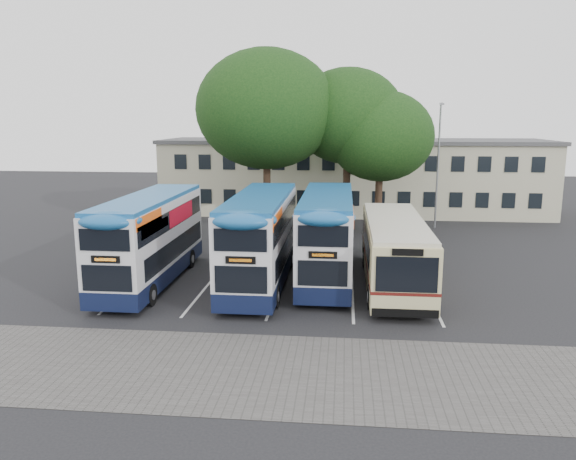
{
  "coord_description": "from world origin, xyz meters",
  "views": [
    {
      "loc": [
        -0.72,
        -21.63,
        8.0
      ],
      "look_at": [
        -3.41,
        5.0,
        2.64
      ],
      "focal_mm": 35.0,
      "sensor_mm": 36.0,
      "label": 1
    }
  ],
  "objects_px": {
    "bus_single": "(394,248)",
    "tree_left": "(266,109)",
    "tree_right": "(381,136)",
    "bus_dd_mid": "(261,236)",
    "tree_mid": "(348,116)",
    "bus_dd_right": "(327,233)",
    "lamp_post": "(438,159)",
    "bus_dd_left": "(150,236)"
  },
  "relations": [
    {
      "from": "tree_right",
      "to": "bus_dd_left",
      "type": "xyz_separation_m",
      "value": [
        -11.75,
        -13.07,
        -4.4
      ]
    },
    {
      "from": "lamp_post",
      "to": "bus_dd_mid",
      "type": "height_order",
      "value": "lamp_post"
    },
    {
      "from": "tree_left",
      "to": "bus_dd_right",
      "type": "bearing_deg",
      "value": -66.96
    },
    {
      "from": "tree_left",
      "to": "lamp_post",
      "type": "bearing_deg",
      "value": 16.51
    },
    {
      "from": "tree_mid",
      "to": "tree_left",
      "type": "bearing_deg",
      "value": -163.97
    },
    {
      "from": "tree_left",
      "to": "tree_mid",
      "type": "height_order",
      "value": "tree_left"
    },
    {
      "from": "tree_mid",
      "to": "bus_single",
      "type": "height_order",
      "value": "tree_mid"
    },
    {
      "from": "lamp_post",
      "to": "tree_right",
      "type": "distance_m",
      "value": 5.33
    },
    {
      "from": "bus_dd_mid",
      "to": "bus_single",
      "type": "relative_size",
      "value": 0.97
    },
    {
      "from": "lamp_post",
      "to": "tree_mid",
      "type": "bearing_deg",
      "value": -163.09
    },
    {
      "from": "tree_left",
      "to": "tree_right",
      "type": "relative_size",
      "value": 1.28
    },
    {
      "from": "bus_dd_mid",
      "to": "bus_single",
      "type": "xyz_separation_m",
      "value": [
        6.45,
        0.51,
        -0.57
      ]
    },
    {
      "from": "tree_mid",
      "to": "bus_dd_right",
      "type": "xyz_separation_m",
      "value": [
        -0.97,
        -12.08,
        -5.73
      ]
    },
    {
      "from": "tree_left",
      "to": "bus_dd_right",
      "type": "height_order",
      "value": "tree_left"
    },
    {
      "from": "bus_dd_mid",
      "to": "tree_mid",
      "type": "bearing_deg",
      "value": 72.77
    },
    {
      "from": "bus_dd_left",
      "to": "bus_single",
      "type": "xyz_separation_m",
      "value": [
        11.84,
        0.86,
        -0.53
      ]
    },
    {
      "from": "bus_dd_left",
      "to": "bus_dd_right",
      "type": "xyz_separation_m",
      "value": [
        8.55,
        1.6,
        -0.0
      ]
    },
    {
      "from": "bus_single",
      "to": "tree_left",
      "type": "bearing_deg",
      "value": 124.59
    },
    {
      "from": "tree_left",
      "to": "bus_dd_mid",
      "type": "relative_size",
      "value": 1.2
    },
    {
      "from": "tree_right",
      "to": "bus_dd_left",
      "type": "relative_size",
      "value": 0.95
    },
    {
      "from": "lamp_post",
      "to": "bus_dd_left",
      "type": "xyz_separation_m",
      "value": [
        -16.09,
        -15.67,
        -2.71
      ]
    },
    {
      "from": "tree_mid",
      "to": "bus_dd_right",
      "type": "height_order",
      "value": "tree_mid"
    },
    {
      "from": "tree_left",
      "to": "bus_dd_mid",
      "type": "height_order",
      "value": "tree_left"
    },
    {
      "from": "bus_single",
      "to": "bus_dd_mid",
      "type": "bearing_deg",
      "value": -175.44
    },
    {
      "from": "tree_right",
      "to": "bus_single",
      "type": "bearing_deg",
      "value": -89.59
    },
    {
      "from": "tree_left",
      "to": "bus_dd_left",
      "type": "bearing_deg",
      "value": -108.59
    },
    {
      "from": "tree_right",
      "to": "bus_dd_mid",
      "type": "relative_size",
      "value": 0.94
    },
    {
      "from": "tree_mid",
      "to": "bus_dd_left",
      "type": "height_order",
      "value": "tree_mid"
    },
    {
      "from": "lamp_post",
      "to": "bus_dd_left",
      "type": "height_order",
      "value": "lamp_post"
    },
    {
      "from": "tree_mid",
      "to": "tree_right",
      "type": "distance_m",
      "value": 2.66
    },
    {
      "from": "tree_mid",
      "to": "bus_dd_left",
      "type": "xyz_separation_m",
      "value": [
        -9.52,
        -13.68,
        -5.73
      ]
    },
    {
      "from": "lamp_post",
      "to": "tree_left",
      "type": "distance_m",
      "value": 13.01
    },
    {
      "from": "tree_left",
      "to": "bus_dd_right",
      "type": "distance_m",
      "value": 13.0
    },
    {
      "from": "tree_mid",
      "to": "bus_single",
      "type": "relative_size",
      "value": 1.05
    },
    {
      "from": "tree_mid",
      "to": "bus_dd_right",
      "type": "relative_size",
      "value": 1.1
    },
    {
      "from": "lamp_post",
      "to": "bus_single",
      "type": "height_order",
      "value": "lamp_post"
    },
    {
      "from": "tree_left",
      "to": "bus_dd_left",
      "type": "distance_m",
      "value": 14.2
    },
    {
      "from": "bus_dd_right",
      "to": "bus_dd_mid",
      "type": "bearing_deg",
      "value": -158.36
    },
    {
      "from": "tree_right",
      "to": "bus_dd_right",
      "type": "height_order",
      "value": "tree_right"
    },
    {
      "from": "tree_mid",
      "to": "bus_dd_left",
      "type": "distance_m",
      "value": 17.62
    },
    {
      "from": "bus_single",
      "to": "bus_dd_left",
      "type": "bearing_deg",
      "value": -175.86
    },
    {
      "from": "tree_right",
      "to": "bus_dd_mid",
      "type": "bearing_deg",
      "value": -116.56
    }
  ]
}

